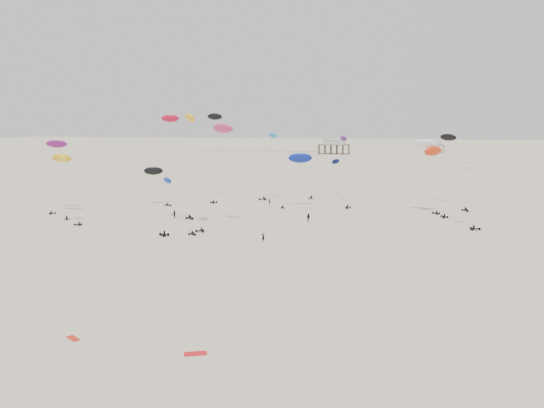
% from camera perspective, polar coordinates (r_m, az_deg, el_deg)
% --- Properties ---
extents(ground_plane, '(900.00, 900.00, 0.00)m').
position_cam_1_polar(ground_plane, '(209.63, 6.01, 2.81)').
color(ground_plane, beige).
extents(pavilion_main, '(21.00, 13.00, 9.80)m').
position_cam_1_polar(pavilion_main, '(359.19, 6.67, 6.04)').
color(pavilion_main, brown).
rests_on(pavilion_main, ground).
extents(pavilion_small, '(9.00, 7.00, 8.00)m').
position_cam_1_polar(pavilion_small, '(390.17, 17.39, 5.82)').
color(pavilion_small, brown).
rests_on(pavilion_small, ground).
extents(pier_fence, '(80.20, 0.20, 1.50)m').
position_cam_1_polar(pier_fence, '(367.27, -1.49, 5.63)').
color(pier_fence, black).
rests_on(pier_fence, ground).
extents(rig_0, '(7.12, 16.04, 20.88)m').
position_cam_1_polar(rig_0, '(147.93, 18.82, 5.15)').
color(rig_0, black).
rests_on(rig_0, ground).
extents(rig_1, '(8.70, 7.94, 12.24)m').
position_cam_1_polar(rig_1, '(154.55, 5.71, 2.91)').
color(rig_1, black).
rests_on(rig_1, ground).
extents(rig_2, '(6.97, 16.48, 25.92)m').
position_cam_1_polar(rig_2, '(112.73, -11.15, 4.61)').
color(rig_2, black).
rests_on(rig_2, ground).
extents(rig_3, '(4.62, 15.23, 20.33)m').
position_cam_1_polar(rig_3, '(143.18, 7.86, 4.08)').
color(rig_3, black).
rests_on(rig_3, ground).
extents(rig_4, '(6.26, 17.32, 23.93)m').
position_cam_1_polar(rig_4, '(114.70, -5.67, 6.84)').
color(rig_4, black).
rests_on(rig_4, ground).
extents(rig_5, '(7.33, 16.41, 26.28)m').
position_cam_1_polar(rig_5, '(155.17, -6.19, 7.55)').
color(rig_5, black).
rests_on(rig_5, ground).
extents(rig_6, '(10.64, 12.47, 16.74)m').
position_cam_1_polar(rig_6, '(138.36, -21.62, 3.93)').
color(rig_6, black).
rests_on(rig_6, ground).
extents(rig_7, '(4.27, 7.06, 13.25)m').
position_cam_1_polar(rig_7, '(118.12, 20.60, 0.50)').
color(rig_7, black).
rests_on(rig_7, ground).
extents(rig_8, '(8.28, 11.21, 18.64)m').
position_cam_1_polar(rig_8, '(134.13, 16.42, 5.25)').
color(rig_8, black).
rests_on(rig_8, ground).
extents(rig_9, '(8.04, 6.22, 15.19)m').
position_cam_1_polar(rig_9, '(124.52, -21.28, 3.19)').
color(rig_9, black).
rests_on(rig_9, ground).
extents(rig_10, '(8.95, 4.50, 9.86)m').
position_cam_1_polar(rig_10, '(124.11, -10.16, 0.84)').
color(rig_10, black).
rests_on(rig_10, ground).
extents(rig_11, '(5.56, 4.25, 19.09)m').
position_cam_1_polar(rig_11, '(149.51, -0.38, 4.36)').
color(rig_11, black).
rests_on(rig_11, ground).
extents(rig_12, '(7.49, 10.31, 24.20)m').
position_cam_1_polar(rig_12, '(112.66, -8.66, 7.58)').
color(rig_12, black).
rests_on(rig_12, ground).
extents(rig_13, '(8.43, 4.46, 10.42)m').
position_cam_1_polar(rig_13, '(145.00, -12.44, 3.06)').
color(rig_13, black).
rests_on(rig_13, ground).
extents(rig_14, '(7.88, 7.18, 14.41)m').
position_cam_1_polar(rig_14, '(138.60, 2.94, 4.67)').
color(rig_14, black).
rests_on(rig_14, ground).
extents(rig_15, '(6.34, 10.27, 18.24)m').
position_cam_1_polar(rig_15, '(143.69, -22.20, 5.36)').
color(rig_15, black).
rests_on(rig_15, ground).
extents(rig_16, '(5.73, 6.41, 16.43)m').
position_cam_1_polar(rig_16, '(134.51, 16.97, 4.76)').
color(rig_16, black).
rests_on(rig_16, ground).
extents(spectator_0, '(0.82, 0.70, 1.89)m').
position_cam_1_polar(spectator_0, '(99.40, -0.96, -4.04)').
color(spectator_0, black).
rests_on(spectator_0, ground).
extents(spectator_1, '(1.19, 0.85, 2.19)m').
position_cam_1_polar(spectator_1, '(118.73, 3.94, -1.91)').
color(spectator_1, black).
rests_on(spectator_1, ground).
extents(spectator_2, '(1.44, 1.31, 2.17)m').
position_cam_1_polar(spectator_2, '(125.19, -10.45, -1.47)').
color(spectator_2, black).
rests_on(spectator_2, ground).
extents(spectator_3, '(0.86, 0.77, 1.95)m').
position_cam_1_polar(spectator_3, '(142.65, -0.27, -0.04)').
color(spectator_3, black).
rests_on(spectator_3, ground).
extents(grounded_kite_a, '(2.38, 1.60, 0.08)m').
position_cam_1_polar(grounded_kite_a, '(53.97, -8.23, -15.67)').
color(grounded_kite_a, red).
rests_on(grounded_kite_a, ground).
extents(grounded_kite_b, '(1.89, 1.57, 0.07)m').
position_cam_1_polar(grounded_kite_b, '(60.44, -20.61, -13.40)').
color(grounded_kite_b, red).
rests_on(grounded_kite_b, ground).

